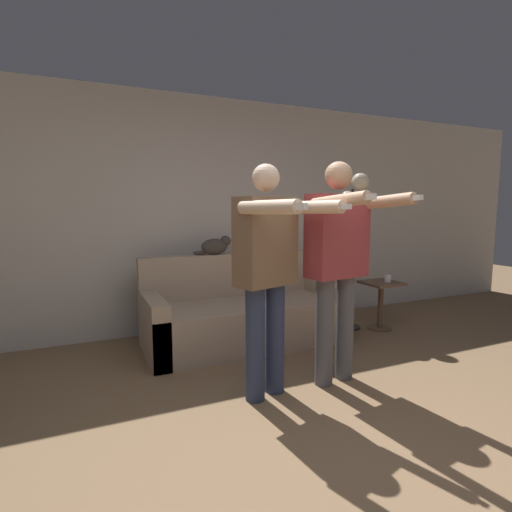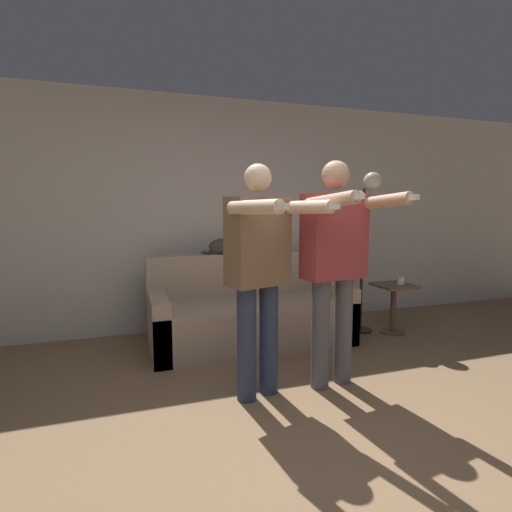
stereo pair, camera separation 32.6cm
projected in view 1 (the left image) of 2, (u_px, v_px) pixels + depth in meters
The scene contains 9 objects.
ground_plane at pixel (348, 470), 2.12m from camera, with size 16.00×16.00×0.00m, color #846647.
wall_back at pixel (198, 215), 4.48m from camera, with size 10.00×0.05×2.60m.
couch at pixel (245, 315), 4.09m from camera, with size 2.01×0.85×0.89m.
person_left at pixel (267, 266), 2.83m from camera, with size 0.63×0.77×1.69m.
person_right at pixel (338, 256), 3.07m from camera, with size 0.62×0.73×1.73m.
cat at pixel (216, 246), 4.21m from camera, with size 0.41×0.12×0.20m.
floor_lamp at pixel (353, 207), 4.46m from camera, with size 0.38×0.26×1.77m.
side_table at pixel (381, 296), 4.55m from camera, with size 0.39×0.39×0.55m.
cup at pixel (388, 279), 4.51m from camera, with size 0.07×0.07×0.08m.
Camera 1 is at (-1.25, -1.59, 1.39)m, focal length 28.00 mm.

